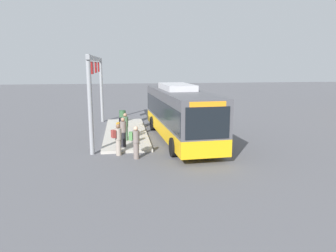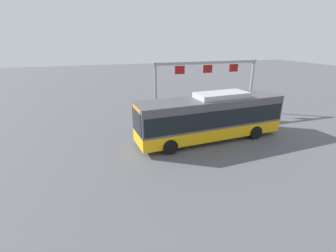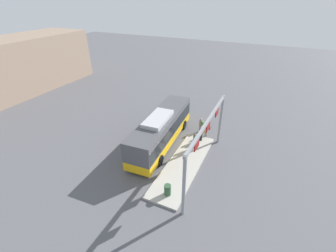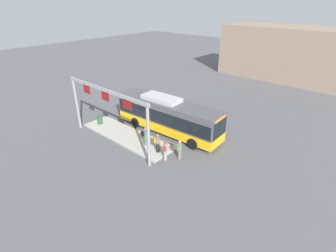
{
  "view_description": "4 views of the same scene",
  "coord_description": "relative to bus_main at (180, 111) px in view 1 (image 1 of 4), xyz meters",
  "views": [
    {
      "loc": [
        19.37,
        -3.56,
        4.71
      ],
      "look_at": [
        2.96,
        -1.17,
        1.48
      ],
      "focal_mm": 34.05,
      "sensor_mm": 36.0,
      "label": 1
    },
    {
      "loc": [
        8.0,
        14.5,
        6.97
      ],
      "look_at": [
        3.13,
        -0.28,
        1.3
      ],
      "focal_mm": 25.3,
      "sensor_mm": 36.0,
      "label": 2
    },
    {
      "loc": [
        -17.38,
        -8.78,
        13.38
      ],
      "look_at": [
        1.51,
        -0.0,
        1.25
      ],
      "focal_mm": 24.37,
      "sensor_mm": 36.0,
      "label": 3
    },
    {
      "loc": [
        14.74,
        -16.64,
        11.75
      ],
      "look_at": [
        0.75,
        -0.87,
        1.19
      ],
      "focal_mm": 27.5,
      "sensor_mm": 36.0,
      "label": 4
    }
  ],
  "objects": [
    {
      "name": "person_boarding",
      "position": [
        1.97,
        -3.56,
        -0.76
      ],
      "size": [
        0.53,
        0.61,
        1.67
      ],
      "rotation": [
        0.0,
        0.0,
        1.04
      ],
      "color": "black",
      "rests_on": "platform_curb"
    },
    {
      "name": "platform_curb",
      "position": [
        -2.26,
        -3.35,
        -1.73
      ],
      "size": [
        10.0,
        2.8,
        0.16
      ],
      "primitive_type": "cube",
      "color": "#B2ADA3",
      "rests_on": "ground"
    },
    {
      "name": "person_waiting_far",
      "position": [
        0.39,
        -3.42,
        -0.76
      ],
      "size": [
        0.41,
        0.57,
        1.67
      ],
      "rotation": [
        0.0,
        0.0,
        1.36
      ],
      "color": "#476B4C",
      "rests_on": "platform_curb"
    },
    {
      "name": "trash_bin",
      "position": [
        -6.17,
        -3.54,
        -1.2
      ],
      "size": [
        0.52,
        0.52,
        0.9
      ],
      "primitive_type": "cylinder",
      "color": "#2D5133",
      "rests_on": "platform_curb"
    },
    {
      "name": "ground_plane",
      "position": [
        0.01,
        0.0,
        -1.81
      ],
      "size": [
        120.0,
        120.0,
        0.0
      ],
      "primitive_type": "plane",
      "color": "#56565B"
    },
    {
      "name": "bus_main",
      "position": [
        0.0,
        0.0,
        0.0
      ],
      "size": [
        11.0,
        3.16,
        3.46
      ],
      "rotation": [
        0.0,
        0.0,
        0.06
      ],
      "color": "#EAAD14",
      "rests_on": "ground"
    },
    {
      "name": "person_waiting_mid",
      "position": [
        3.8,
        -2.94,
        -0.92
      ],
      "size": [
        0.39,
        0.56,
        1.67
      ],
      "rotation": [
        0.0,
        0.0,
        1.42
      ],
      "color": "slate",
      "rests_on": "ground"
    },
    {
      "name": "platform_sign_gantry",
      "position": [
        -2.27,
        -5.18,
        1.99
      ],
      "size": [
        10.25,
        0.24,
        5.2
      ],
      "color": "gray",
      "rests_on": "ground"
    },
    {
      "name": "person_waiting_near",
      "position": [
        3.06,
        -3.82,
        -0.92
      ],
      "size": [
        0.5,
        0.6,
        1.67
      ],
      "rotation": [
        0.0,
        0.0,
        1.99
      ],
      "color": "gray",
      "rests_on": "ground"
    }
  ]
}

